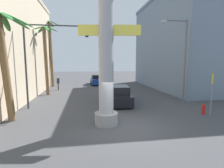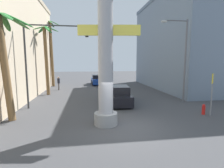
% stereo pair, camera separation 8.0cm
% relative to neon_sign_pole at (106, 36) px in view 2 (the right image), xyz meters
% --- Properties ---
extents(ground_plane, '(92.89, 92.89, 0.00)m').
position_rel_neon_sign_pole_xyz_m(ground_plane, '(0.94, 9.28, -5.02)').
color(ground_plane, '#424244').
extents(building_right, '(8.45, 16.90, 12.21)m').
position_rel_neon_sign_pole_xyz_m(building_right, '(12.17, 13.04, 1.09)').
color(building_right, slate).
rests_on(building_right, ground).
extents(neon_sign_pole, '(3.79, 1.33, 10.83)m').
position_rel_neon_sign_pole_xyz_m(neon_sign_pole, '(0.00, 0.00, 0.00)').
color(neon_sign_pole, '#9E9EA3').
rests_on(neon_sign_pole, ground).
extents(street_lamp, '(2.42, 0.28, 7.17)m').
position_rel_neon_sign_pole_xyz_m(street_lamp, '(7.10, 4.51, -0.69)').
color(street_lamp, '#59595E').
rests_on(street_lamp, ground).
extents(crossing_sign, '(0.47, 0.47, 2.87)m').
position_rel_neon_sign_pole_xyz_m(crossing_sign, '(7.07, 0.52, -3.15)').
color(crossing_sign, slate).
rests_on(crossing_sign, ground).
extents(traffic_light_mast, '(5.49, 0.32, 6.42)m').
position_rel_neon_sign_pole_xyz_m(traffic_light_mast, '(-3.96, 4.39, -0.51)').
color(traffic_light_mast, '#333333').
rests_on(traffic_light_mast, ground).
extents(car_lead, '(2.23, 4.95, 1.56)m').
position_rel_neon_sign_pole_xyz_m(car_lead, '(1.59, 5.07, -4.32)').
color(car_lead, black).
rests_on(car_lead, ground).
extents(car_far, '(2.12, 4.47, 1.56)m').
position_rel_neon_sign_pole_xyz_m(car_far, '(0.75, 18.13, -4.28)').
color(car_far, black).
rests_on(car_far, ground).
extents(palm_tree_far_left, '(3.18, 3.32, 9.43)m').
position_rel_neon_sign_pole_xyz_m(palm_tree_far_left, '(-6.01, 17.01, 0.45)').
color(palm_tree_far_left, brown).
rests_on(palm_tree_far_left, ground).
extents(palm_tree_mid_left, '(2.44, 2.57, 7.36)m').
position_rel_neon_sign_pole_xyz_m(palm_tree_mid_left, '(-5.26, 10.07, -0.62)').
color(palm_tree_mid_left, brown).
rests_on(palm_tree_mid_left, ground).
extents(palm_tree_near_left, '(3.26, 3.38, 6.43)m').
position_rel_neon_sign_pole_xyz_m(palm_tree_near_left, '(-5.79, 1.46, -0.99)').
color(palm_tree_near_left, brown).
rests_on(palm_tree_near_left, ground).
extents(pedestrian_far_left, '(0.38, 0.38, 1.71)m').
position_rel_neon_sign_pole_xyz_m(pedestrian_far_left, '(-4.59, 13.30, -4.02)').
color(pedestrian_far_left, '#3F3833').
rests_on(pedestrian_far_left, ground).
extents(fire_hydrant, '(0.22, 0.22, 0.72)m').
position_rel_neon_sign_pole_xyz_m(fire_hydrant, '(6.87, 0.95, -4.67)').
color(fire_hydrant, red).
rests_on(fire_hydrant, ground).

